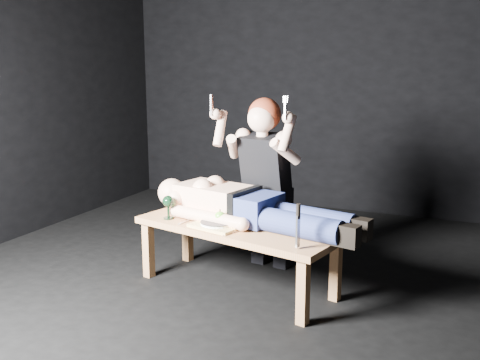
{
  "coord_description": "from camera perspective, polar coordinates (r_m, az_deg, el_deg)",
  "views": [
    {
      "loc": [
        1.19,
        -3.11,
        1.5
      ],
      "look_at": [
        -0.25,
        0.17,
        0.75
      ],
      "focal_mm": 40.92,
      "sensor_mm": 36.0,
      "label": 1
    }
  ],
  "objects": [
    {
      "name": "ground",
      "position": [
        3.65,
        2.56,
        -12.45
      ],
      "size": [
        5.0,
        5.0,
        0.0
      ],
      "primitive_type": "plane",
      "color": "black",
      "rests_on": "ground"
    },
    {
      "name": "lying_man",
      "position": [
        3.71,
        1.17,
        -2.44
      ],
      "size": [
        1.52,
        0.75,
        0.27
      ],
      "primitive_type": null,
      "rotation": [
        0.0,
        0.0,
        -0.22
      ],
      "color": "beige",
      "rests_on": "table"
    },
    {
      "name": "kneeling_woman",
      "position": [
        4.06,
        3.17,
        -0.16
      ],
      "size": [
        0.8,
        0.87,
        1.32
      ],
      "primitive_type": null,
      "rotation": [
        0.0,
        0.0,
        -0.14
      ],
      "color": "black",
      "rests_on": "ground"
    },
    {
      "name": "back_wall",
      "position": [
        5.73,
        11.95,
        11.59
      ],
      "size": [
        5.0,
        0.0,
        5.0
      ],
      "primitive_type": "plane",
      "rotation": [
        1.57,
        0.0,
        0.0
      ],
      "color": "black",
      "rests_on": "ground"
    },
    {
      "name": "knife_flat",
      "position": [
        3.52,
        -0.89,
        -5.52
      ],
      "size": [
        0.06,
        0.15,
        0.01
      ],
      "primitive_type": "cube",
      "rotation": [
        0.0,
        0.0,
        -0.32
      ],
      "color": "#B2B2B7",
      "rests_on": "table"
    },
    {
      "name": "carving_knife",
      "position": [
        3.21,
        6.06,
        -4.84
      ],
      "size": [
        0.04,
        0.05,
        0.27
      ],
      "primitive_type": null,
      "rotation": [
        0.0,
        0.0,
        -0.22
      ],
      "color": "#B2B2B7",
      "rests_on": "table"
    },
    {
      "name": "table",
      "position": [
        3.76,
        -0.31,
        -7.99
      ],
      "size": [
        1.49,
        0.82,
        0.45
      ],
      "primitive_type": "cube",
      "rotation": [
        0.0,
        0.0,
        -0.22
      ],
      "color": "#9E7149",
      "rests_on": "ground"
    },
    {
      "name": "fork_flat",
      "position": [
        3.78,
        -5.69,
        -4.34
      ],
      "size": [
        0.03,
        0.15,
        0.01
      ],
      "primitive_type": "cube",
      "rotation": [
        0.0,
        0.0,
        -0.14
      ],
      "color": "#B2B2B7",
      "rests_on": "table"
    },
    {
      "name": "plate",
      "position": [
        3.64,
        -2.4,
        -4.51
      ],
      "size": [
        0.27,
        0.27,
        0.02
      ],
      "primitive_type": "cylinder",
      "rotation": [
        0.0,
        0.0,
        -0.24
      ],
      "color": "white",
      "rests_on": "serving_tray"
    },
    {
      "name": "apple",
      "position": [
        3.63,
        -2.09,
        -3.83
      ],
      "size": [
        0.07,
        0.07,
        0.07
      ],
      "primitive_type": "sphere",
      "color": "green",
      "rests_on": "plate"
    },
    {
      "name": "serving_tray",
      "position": [
        3.64,
        -2.4,
        -4.78
      ],
      "size": [
        0.38,
        0.31,
        0.02
      ],
      "primitive_type": "cube",
      "rotation": [
        0.0,
        0.0,
        -0.24
      ],
      "color": "tan",
      "rests_on": "table"
    },
    {
      "name": "spoon_flat",
      "position": [
        3.62,
        -1.49,
        -4.99
      ],
      "size": [
        0.08,
        0.14,
        0.01
      ],
      "primitive_type": "cube",
      "rotation": [
        0.0,
        0.0,
        0.51
      ],
      "color": "#B2B2B7",
      "rests_on": "table"
    },
    {
      "name": "goblet",
      "position": [
        3.85,
        -7.48,
        -2.83
      ],
      "size": [
        0.1,
        0.1,
        0.17
      ],
      "primitive_type": null,
      "rotation": [
        0.0,
        0.0,
        -0.22
      ],
      "color": "black",
      "rests_on": "table"
    }
  ]
}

